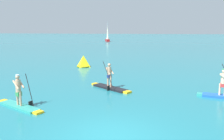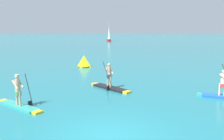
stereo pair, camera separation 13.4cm
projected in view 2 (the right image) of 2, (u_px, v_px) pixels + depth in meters
name	position (u px, v px, depth m)	size (l,w,h in m)	color
ground	(109.00, 137.00, 8.73)	(440.00, 440.00, 0.00)	#1E727F
paddleboarder_near_left	(19.00, 100.00, 11.99)	(3.30, 1.66, 1.74)	teal
paddleboarder_mid_center	(110.00, 84.00, 15.76)	(3.17, 2.20, 1.91)	black
race_marker_buoy	(84.00, 62.00, 25.05)	(1.43, 1.43, 1.24)	yellow
sailboat_left_horizon	(109.00, 38.00, 79.80)	(2.49, 4.04, 6.54)	#A51E1E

